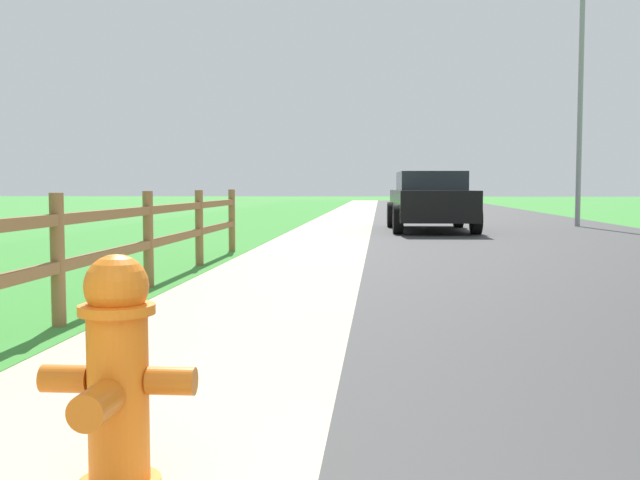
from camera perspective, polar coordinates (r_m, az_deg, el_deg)
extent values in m
plane|color=#398733|center=(25.75, 4.07, 1.57)|extent=(120.00, 120.00, 0.00)
cube|color=#383838|center=(27.94, 11.30, 1.71)|extent=(7.00, 66.00, 0.01)
cube|color=#BCAD8E|center=(27.94, -2.06, 1.78)|extent=(6.00, 66.00, 0.01)
cube|color=#398733|center=(28.15, -5.10, 1.79)|extent=(5.00, 66.00, 0.00)
cylinder|color=orange|center=(2.89, -14.89, -11.27)|extent=(0.22, 0.22, 0.67)
cylinder|color=orange|center=(2.83, -15.00, -5.05)|extent=(0.27, 0.27, 0.03)
sphere|color=orange|center=(2.81, -15.03, -3.37)|extent=(0.23, 0.23, 0.23)
cube|color=#CB6115|center=(2.81, -15.06, -1.85)|extent=(0.04, 0.04, 0.04)
cylinder|color=#CB6115|center=(2.95, -18.55, -9.84)|extent=(0.17, 0.10, 0.10)
cylinder|color=#CB6115|center=(2.82, -11.09, -10.34)|extent=(0.17, 0.10, 0.10)
cylinder|color=#CB6115|center=(2.69, -16.44, -11.82)|extent=(0.13, 0.21, 0.13)
cylinder|color=brown|center=(6.23, -19.08, -1.45)|extent=(0.11, 0.11, 1.05)
cylinder|color=brown|center=(8.38, -12.76, 0.02)|extent=(0.11, 0.11, 1.05)
cylinder|color=brown|center=(10.60, -9.05, 0.89)|extent=(0.11, 0.11, 1.05)
cylinder|color=brown|center=(12.85, -6.63, 1.45)|extent=(0.11, 0.11, 1.05)
cube|color=brown|center=(7.30, -15.45, -1.01)|extent=(0.07, 11.53, 0.09)
cube|color=brown|center=(7.28, -15.50, 1.86)|extent=(0.07, 11.53, 0.09)
cube|color=black|center=(19.11, 8.29, 2.64)|extent=(1.96, 4.80, 0.72)
cube|color=#1E232B|center=(19.18, 8.29, 4.40)|extent=(1.65, 2.34, 0.46)
cylinder|color=black|center=(17.78, 11.63, 1.51)|extent=(0.24, 0.69, 0.68)
cylinder|color=black|center=(17.59, 5.87, 1.54)|extent=(0.24, 0.69, 0.68)
cylinder|color=black|center=(20.69, 10.34, 1.87)|extent=(0.24, 0.69, 0.68)
cylinder|color=black|center=(20.52, 5.39, 1.90)|extent=(0.24, 0.69, 0.68)
cylinder|color=gray|center=(22.16, 18.94, 9.50)|extent=(0.14, 0.14, 6.58)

